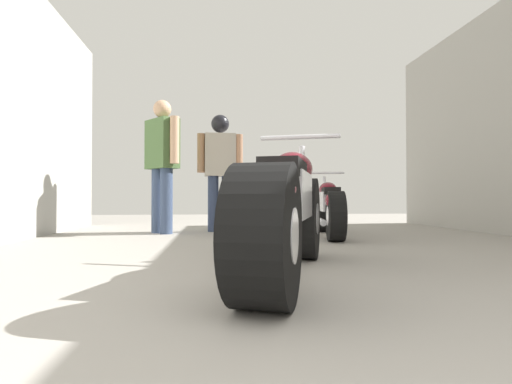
{
  "coord_description": "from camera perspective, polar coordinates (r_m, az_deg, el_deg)",
  "views": [
    {
      "loc": [
        -0.77,
        0.01,
        0.47
      ],
      "look_at": [
        -0.38,
        3.54,
        0.53
      ],
      "focal_mm": 27.6,
      "sensor_mm": 36.0,
      "label": 1
    }
  ],
  "objects": [
    {
      "name": "mechanic_in_blue",
      "position": [
        5.43,
        -13.46,
        4.83
      ],
      "size": [
        0.54,
        0.63,
        1.79
      ],
      "color": "#384766",
      "rests_on": "ground_plane"
    },
    {
      "name": "motorcycle_black_naked",
      "position": [
        4.94,
        10.62,
        -2.26
      ],
      "size": [
        0.62,
        1.79,
        0.84
      ],
      "color": "black",
      "rests_on": "ground_plane"
    },
    {
      "name": "mechanic_with_helmet",
      "position": [
        5.61,
        -5.22,
        4.43
      ],
      "size": [
        0.65,
        0.26,
        1.65
      ],
      "color": "#2D3851",
      "rests_on": "ground_plane"
    },
    {
      "name": "motorcycle_maroon_cruiser",
      "position": [
        2.34,
        4.54,
        -2.91
      ],
      "size": [
        0.94,
        2.01,
        0.95
      ],
      "color": "black",
      "rests_on": "ground_plane"
    },
    {
      "name": "ground_plane",
      "position": [
        3.49,
        6.63,
        -8.64
      ],
      "size": [
        16.24,
        16.24,
        0.0
      ],
      "primitive_type": "plane",
      "color": "gray"
    }
  ]
}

